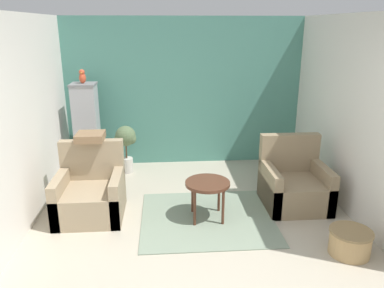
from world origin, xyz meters
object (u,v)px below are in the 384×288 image
object	(u,v)px
birdcage	(87,133)
armchair_right	(294,185)
armchair_left	(91,194)
coffee_table	(208,186)
parrot	(82,77)
potted_plant	(126,141)
wicker_basket	(350,241)

from	to	relation	value
birdcage	armchair_right	bearing A→B (deg)	-24.77
armchair_right	armchair_left	bearing A→B (deg)	-178.14
coffee_table	parrot	bearing A→B (deg)	136.28
potted_plant	wicker_basket	bearing A→B (deg)	-44.58
coffee_table	armchair_right	size ratio (longest dim) A/B	0.61
coffee_table	potted_plant	world-z (taller)	potted_plant
birdcage	parrot	bearing A→B (deg)	90.00
coffee_table	potted_plant	bearing A→B (deg)	124.74
coffee_table	wicker_basket	bearing A→B (deg)	-31.70
armchair_left	birdcage	xyz separation A→B (m)	(-0.29, 1.49, 0.42)
coffee_table	potted_plant	distance (m)	2.08
armchair_left	armchair_right	size ratio (longest dim) A/B	1.00
parrot	wicker_basket	world-z (taller)	parrot
armchair_right	birdcage	xyz separation A→B (m)	(-3.05, 1.41, 0.42)
armchair_left	birdcage	world-z (taller)	birdcage
coffee_table	armchair_right	world-z (taller)	armchair_right
armchair_right	wicker_basket	bearing A→B (deg)	-79.72
birdcage	wicker_basket	distance (m)	4.23
armchair_left	parrot	xyz separation A→B (m)	(-0.29, 1.50, 1.34)
armchair_right	potted_plant	world-z (taller)	armchair_right
armchair_left	parrot	distance (m)	2.03
parrot	potted_plant	world-z (taller)	parrot
coffee_table	wicker_basket	xyz separation A→B (m)	(1.47, -0.91, -0.30)
parrot	wicker_basket	xyz separation A→B (m)	(3.27, -2.63, -1.48)
armchair_left	wicker_basket	distance (m)	3.19
armchair_left	birdcage	size ratio (longest dim) A/B	0.62
parrot	armchair_right	bearing A→B (deg)	-24.79
birdcage	potted_plant	size ratio (longest dim) A/B	1.87
birdcage	wicker_basket	xyz separation A→B (m)	(3.27, -2.63, -0.56)
coffee_table	birdcage	size ratio (longest dim) A/B	0.37
coffee_table	wicker_basket	size ratio (longest dim) A/B	1.24
parrot	armchair_left	bearing A→B (deg)	-79.18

